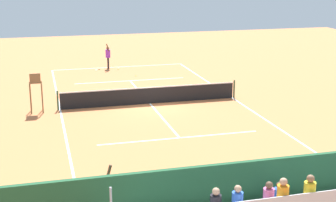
% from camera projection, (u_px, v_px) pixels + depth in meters
% --- Properties ---
extents(ground_plane, '(60.00, 60.00, 0.00)m').
position_uv_depth(ground_plane, '(150.00, 104.00, 28.31)').
color(ground_plane, '#D17542').
extents(court_line_markings, '(10.10, 22.20, 0.01)m').
position_uv_depth(court_line_markings, '(150.00, 103.00, 28.34)').
color(court_line_markings, white).
rests_on(court_line_markings, ground).
extents(tennis_net, '(10.30, 0.10, 1.07)m').
position_uv_depth(tennis_net, '(150.00, 95.00, 28.17)').
color(tennis_net, black).
rests_on(tennis_net, ground).
extents(backdrop_wall, '(18.00, 0.16, 2.00)m').
position_uv_depth(backdrop_wall, '(253.00, 191.00, 14.98)').
color(backdrop_wall, '#235633').
rests_on(backdrop_wall, ground).
extents(umpire_chair, '(0.67, 0.67, 2.14)m').
position_uv_depth(umpire_chair, '(36.00, 88.00, 26.33)').
color(umpire_chair, brown).
rests_on(umpire_chair, ground).
extents(courtside_bench, '(1.80, 0.40, 0.93)m').
position_uv_depth(courtside_bench, '(294.00, 188.00, 16.22)').
color(courtside_bench, '#9E754C').
rests_on(courtside_bench, ground).
extents(tennis_player, '(0.41, 0.55, 1.93)m').
position_uv_depth(tennis_player, '(108.00, 55.00, 37.73)').
color(tennis_player, black).
rests_on(tennis_player, ground).
extents(tennis_racket, '(0.52, 0.52, 0.03)m').
position_uv_depth(tennis_racket, '(97.00, 70.00, 37.37)').
color(tennis_racket, black).
rests_on(tennis_racket, ground).
extents(tennis_ball_near, '(0.07, 0.07, 0.07)m').
position_uv_depth(tennis_ball_near, '(118.00, 69.00, 37.54)').
color(tennis_ball_near, '#CCDB33').
rests_on(tennis_ball_near, ground).
extents(tennis_ball_far, '(0.07, 0.07, 0.07)m').
position_uv_depth(tennis_ball_far, '(136.00, 76.00, 35.33)').
color(tennis_ball_far, '#CCDB33').
rests_on(tennis_ball_far, ground).
extents(line_judge, '(0.42, 0.55, 1.93)m').
position_uv_depth(line_judge, '(111.00, 197.00, 14.61)').
color(line_judge, '#232328').
rests_on(line_judge, ground).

